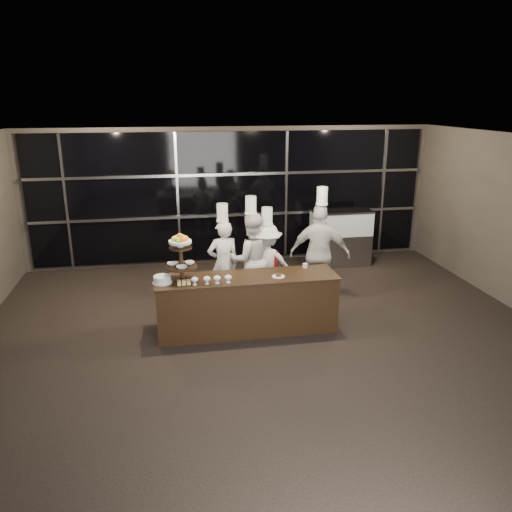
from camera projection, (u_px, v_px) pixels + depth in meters
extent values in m
plane|color=black|center=(283.00, 372.00, 6.79)|extent=(10.00, 10.00, 0.00)
plane|color=black|center=(287.00, 148.00, 5.89)|extent=(10.00, 10.00, 0.00)
plane|color=#473F38|center=(232.00, 196.00, 11.03)|extent=(9.00, 0.00, 9.00)
cube|color=black|center=(233.00, 197.00, 10.97)|extent=(8.60, 0.04, 2.80)
cube|color=#A5A5AA|center=(233.00, 215.00, 11.05)|extent=(8.60, 0.06, 0.06)
cube|color=#A5A5AA|center=(233.00, 174.00, 10.78)|extent=(8.60, 0.06, 0.06)
cube|color=#A5A5AA|center=(66.00, 203.00, 10.35)|extent=(0.05, 0.05, 2.80)
cube|color=#A5A5AA|center=(178.00, 199.00, 10.74)|extent=(0.05, 0.05, 2.80)
cube|color=#A5A5AA|center=(286.00, 195.00, 11.15)|extent=(0.05, 0.05, 2.80)
cube|color=#A5A5AA|center=(383.00, 192.00, 11.54)|extent=(0.05, 0.05, 2.80)
cube|color=black|center=(247.00, 304.00, 7.89)|extent=(2.80, 0.70, 0.90)
cube|color=black|center=(247.00, 277.00, 7.75)|extent=(2.84, 0.74, 0.03)
cylinder|color=black|center=(182.00, 280.00, 7.58)|extent=(0.24, 0.24, 0.03)
cylinder|color=black|center=(181.00, 259.00, 7.47)|extent=(0.06, 0.06, 0.70)
cylinder|color=black|center=(181.00, 267.00, 7.51)|extent=(0.48, 0.48, 0.02)
cylinder|color=black|center=(180.00, 248.00, 7.42)|extent=(0.34, 0.34, 0.02)
cylinder|color=white|center=(180.00, 245.00, 7.41)|extent=(0.10, 0.10, 0.06)
cylinder|color=white|center=(180.00, 242.00, 7.40)|extent=(0.34, 0.34, 0.04)
sphere|color=orange|center=(185.00, 238.00, 7.39)|extent=(0.09, 0.09, 0.09)
sphere|color=#62B82F|center=(183.00, 237.00, 7.45)|extent=(0.09, 0.09, 0.09)
sphere|color=#E95513|center=(177.00, 238.00, 7.44)|extent=(0.09, 0.09, 0.09)
sphere|color=yellow|center=(175.00, 239.00, 7.37)|extent=(0.09, 0.09, 0.09)
sphere|color=#72B42E|center=(177.00, 240.00, 7.31)|extent=(0.09, 0.09, 0.09)
sphere|color=orange|center=(183.00, 240.00, 7.32)|extent=(0.09, 0.09, 0.09)
sphere|color=orange|center=(180.00, 236.00, 7.37)|extent=(0.09, 0.09, 0.09)
imported|color=white|center=(172.00, 264.00, 7.54)|extent=(0.16, 0.16, 0.04)
imported|color=white|center=(190.00, 263.00, 7.58)|extent=(0.15, 0.15, 0.05)
imported|color=white|center=(182.00, 267.00, 7.39)|extent=(0.16, 0.16, 0.04)
cylinder|color=silver|center=(195.00, 284.00, 7.40)|extent=(0.07, 0.07, 0.01)
cylinder|color=silver|center=(195.00, 282.00, 7.39)|extent=(0.02, 0.02, 0.05)
ellipsoid|color=silver|center=(194.00, 279.00, 7.38)|extent=(0.11, 0.11, 0.08)
ellipsoid|color=green|center=(194.00, 279.00, 7.38)|extent=(0.08, 0.08, 0.05)
cylinder|color=silver|center=(207.00, 284.00, 7.43)|extent=(0.07, 0.07, 0.01)
cylinder|color=silver|center=(207.00, 282.00, 7.42)|extent=(0.02, 0.02, 0.05)
ellipsoid|color=silver|center=(207.00, 279.00, 7.41)|extent=(0.11, 0.11, 0.08)
ellipsoid|color=red|center=(207.00, 278.00, 7.41)|extent=(0.08, 0.08, 0.05)
cylinder|color=silver|center=(217.00, 283.00, 7.46)|extent=(0.07, 0.07, 0.01)
cylinder|color=silver|center=(217.00, 281.00, 7.45)|extent=(0.02, 0.02, 0.05)
ellipsoid|color=silver|center=(217.00, 278.00, 7.44)|extent=(0.11, 0.11, 0.08)
ellipsoid|color=#FAE9AC|center=(217.00, 278.00, 7.43)|extent=(0.08, 0.08, 0.05)
cylinder|color=silver|center=(228.00, 282.00, 7.49)|extent=(0.07, 0.07, 0.01)
cylinder|color=silver|center=(228.00, 280.00, 7.48)|extent=(0.02, 0.02, 0.05)
ellipsoid|color=silver|center=(228.00, 277.00, 7.46)|extent=(0.11, 0.11, 0.08)
ellipsoid|color=#462F13|center=(228.00, 277.00, 7.46)|extent=(0.08, 0.08, 0.05)
cylinder|color=white|center=(162.00, 283.00, 7.48)|extent=(0.30, 0.30, 0.01)
cylinder|color=white|center=(162.00, 279.00, 7.46)|extent=(0.26, 0.26, 0.10)
cube|color=#EED274|center=(179.00, 284.00, 7.38)|extent=(0.06, 0.06, 0.05)
cube|color=#EED274|center=(184.00, 283.00, 7.39)|extent=(0.06, 0.06, 0.05)
cube|color=#EED274|center=(189.00, 283.00, 7.40)|extent=(0.06, 0.06, 0.05)
cube|color=#EED274|center=(179.00, 282.00, 7.44)|extent=(0.06, 0.06, 0.05)
cube|color=#EED274|center=(184.00, 282.00, 7.45)|extent=(0.06, 0.06, 0.05)
cube|color=#EED274|center=(189.00, 281.00, 7.47)|extent=(0.06, 0.06, 0.05)
cylinder|color=white|center=(278.00, 276.00, 7.74)|extent=(0.20, 0.20, 0.01)
cylinder|color=#4C2814|center=(278.00, 275.00, 7.73)|extent=(0.08, 0.08, 0.04)
cylinder|color=white|center=(305.00, 266.00, 8.15)|extent=(0.08, 0.08, 0.07)
cube|color=#A5A5AA|center=(340.00, 249.00, 11.11)|extent=(1.29, 0.55, 0.70)
cube|color=silver|center=(341.00, 223.00, 10.93)|extent=(1.29, 0.55, 0.50)
cube|color=#FFC67F|center=(341.00, 223.00, 10.93)|extent=(1.20, 0.46, 0.40)
cube|color=#A5A5AA|center=(342.00, 211.00, 10.85)|extent=(1.31, 0.57, 0.04)
imported|color=silver|center=(223.00, 264.00, 8.80)|extent=(0.62, 0.45, 1.56)
cylinder|color=white|center=(222.00, 212.00, 8.52)|extent=(0.19, 0.19, 0.30)
cylinder|color=white|center=(223.00, 221.00, 8.56)|extent=(0.21, 0.21, 0.03)
imported|color=silver|center=(251.00, 259.00, 8.86)|extent=(0.84, 0.67, 1.67)
cylinder|color=white|center=(251.00, 205.00, 8.57)|extent=(0.19, 0.19, 0.30)
cylinder|color=white|center=(251.00, 213.00, 8.61)|extent=(0.21, 0.21, 0.03)
imported|color=white|center=(267.00, 264.00, 8.95)|extent=(1.01, 0.66, 1.46)
cylinder|color=white|center=(267.00, 216.00, 8.69)|extent=(0.19, 0.19, 0.30)
cylinder|color=white|center=(267.00, 224.00, 8.73)|extent=(0.21, 0.21, 0.03)
cube|color=maroon|center=(268.00, 266.00, 8.84)|extent=(0.34, 0.03, 0.54)
imported|color=silver|center=(320.00, 254.00, 8.88)|extent=(1.15, 0.76, 1.82)
cylinder|color=white|center=(322.00, 196.00, 8.56)|extent=(0.19, 0.19, 0.30)
cylinder|color=white|center=(322.00, 204.00, 8.61)|extent=(0.21, 0.21, 0.03)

